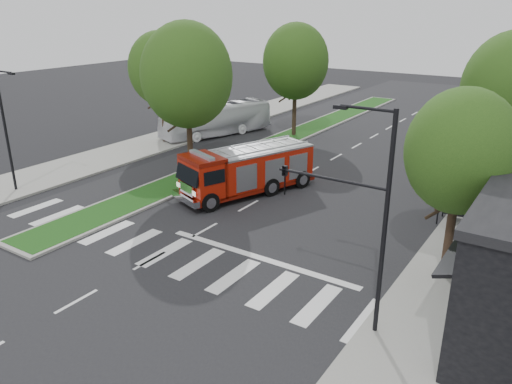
# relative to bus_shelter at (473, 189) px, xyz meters

# --- Properties ---
(ground) EXTENTS (140.00, 140.00, 0.00)m
(ground) POSITION_rel_bus_shelter_xyz_m (-11.20, -8.15, -2.04)
(ground) COLOR black
(ground) RESTS_ON ground
(sidewalk_right) EXTENTS (5.00, 80.00, 0.15)m
(sidewalk_right) POSITION_rel_bus_shelter_xyz_m (1.30, 1.85, -1.96)
(sidewalk_right) COLOR gray
(sidewalk_right) RESTS_ON ground
(sidewalk_left) EXTENTS (5.00, 80.00, 0.15)m
(sidewalk_left) POSITION_rel_bus_shelter_xyz_m (-25.70, 1.85, -1.96)
(sidewalk_left) COLOR gray
(sidewalk_left) RESTS_ON ground
(median) EXTENTS (3.00, 50.00, 0.15)m
(median) POSITION_rel_bus_shelter_xyz_m (-17.20, 9.85, -1.96)
(median) COLOR gray
(median) RESTS_ON ground
(bus_shelter) EXTENTS (3.20, 1.60, 2.61)m
(bus_shelter) POSITION_rel_bus_shelter_xyz_m (0.00, 0.00, 0.00)
(bus_shelter) COLOR black
(bus_shelter) RESTS_ON ground
(tree_right_near) EXTENTS (4.40, 4.40, 8.05)m
(tree_right_near) POSITION_rel_bus_shelter_xyz_m (0.30, -6.15, 3.47)
(tree_right_near) COLOR black
(tree_right_near) RESTS_ON ground
(tree_right_mid) EXTENTS (5.60, 5.60, 9.72)m
(tree_right_mid) POSITION_rel_bus_shelter_xyz_m (0.30, 5.85, 4.45)
(tree_right_mid) COLOR black
(tree_right_mid) RESTS_ON ground
(tree_median_near) EXTENTS (5.80, 5.80, 10.16)m
(tree_median_near) POSITION_rel_bus_shelter_xyz_m (-17.20, -2.15, 4.77)
(tree_median_near) COLOR black
(tree_median_near) RESTS_ON ground
(tree_median_far) EXTENTS (5.60, 5.60, 9.72)m
(tree_median_far) POSITION_rel_bus_shelter_xyz_m (-17.20, 11.85, 4.45)
(tree_median_far) COLOR black
(tree_median_far) RESTS_ON ground
(tree_left_mid) EXTENTS (5.20, 5.20, 9.16)m
(tree_left_mid) POSITION_rel_bus_shelter_xyz_m (-25.20, 3.85, 4.12)
(tree_left_mid) COLOR black
(tree_left_mid) RESTS_ON ground
(streetlight_right_near) EXTENTS (4.08, 0.22, 8.00)m
(streetlight_right_near) POSITION_rel_bus_shelter_xyz_m (-1.59, -11.65, 2.63)
(streetlight_right_near) COLOR black
(streetlight_right_near) RESTS_ON ground
(streetlight_left_near) EXTENTS (1.90, 0.20, 7.50)m
(streetlight_left_near) POSITION_rel_bus_shelter_xyz_m (-24.56, -10.15, 2.16)
(streetlight_left_near) COLOR black
(streetlight_left_near) RESTS_ON ground
(streetlight_right_far) EXTENTS (2.11, 0.20, 8.00)m
(streetlight_right_far) POSITION_rel_bus_shelter_xyz_m (-0.85, 11.85, 2.44)
(streetlight_right_far) COLOR black
(streetlight_right_far) RESTS_ON ground
(fire_engine) EXTENTS (5.59, 9.23, 3.08)m
(fire_engine) POSITION_rel_bus_shelter_xyz_m (-12.43, -2.44, -0.56)
(fire_engine) COLOR #650E05
(fire_engine) RESTS_ON ground
(city_bus) EXTENTS (5.79, 10.70, 2.92)m
(city_bus) POSITION_rel_bus_shelter_xyz_m (-23.20, 8.41, -0.58)
(city_bus) COLOR white
(city_bus) RESTS_ON ground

